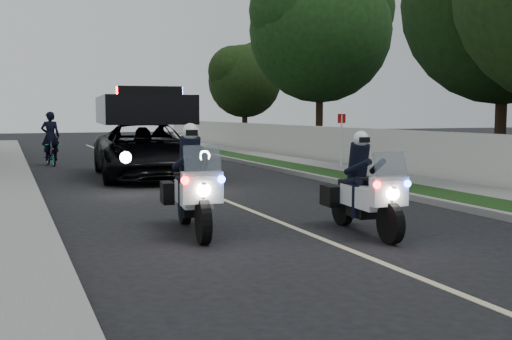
% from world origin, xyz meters
% --- Properties ---
extents(ground, '(120.00, 120.00, 0.00)m').
position_xyz_m(ground, '(0.00, 0.00, 0.00)').
color(ground, black).
rests_on(ground, ground).
extents(curb_right, '(0.20, 60.00, 0.15)m').
position_xyz_m(curb_right, '(4.10, 10.00, 0.07)').
color(curb_right, gray).
rests_on(curb_right, ground).
extents(grass_verge, '(1.20, 60.00, 0.16)m').
position_xyz_m(grass_verge, '(4.80, 10.00, 0.08)').
color(grass_verge, '#193814').
rests_on(grass_verge, ground).
extents(sidewalk_right, '(1.40, 60.00, 0.16)m').
position_xyz_m(sidewalk_right, '(6.10, 10.00, 0.08)').
color(sidewalk_right, gray).
rests_on(sidewalk_right, ground).
extents(property_wall, '(0.22, 60.00, 1.50)m').
position_xyz_m(property_wall, '(7.10, 10.00, 0.75)').
color(property_wall, beige).
rests_on(property_wall, ground).
extents(curb_left, '(0.20, 60.00, 0.15)m').
position_xyz_m(curb_left, '(-4.10, 10.00, 0.07)').
color(curb_left, gray).
rests_on(curb_left, ground).
extents(lane_marking, '(0.12, 50.00, 0.01)m').
position_xyz_m(lane_marking, '(0.00, 10.00, 0.00)').
color(lane_marking, '#BFB78C').
rests_on(lane_marking, ground).
extents(police_moto_left, '(1.02, 2.29, 1.88)m').
position_xyz_m(police_moto_left, '(-1.80, 4.90, 0.00)').
color(police_moto_left, silver).
rests_on(police_moto_left, ground).
extents(police_moto_right, '(0.87, 2.11, 1.75)m').
position_xyz_m(police_moto_right, '(0.88, 3.73, 0.00)').
color(police_moto_right, silver).
rests_on(police_moto_right, ground).
extents(police_suv, '(3.35, 6.44, 3.03)m').
position_xyz_m(police_suv, '(-0.66, 14.08, 0.00)').
color(police_suv, black).
rests_on(police_suv, ground).
extents(bicycle, '(0.79, 1.71, 0.86)m').
position_xyz_m(bicycle, '(-3.12, 19.83, 0.00)').
color(bicycle, black).
rests_on(bicycle, ground).
extents(cyclist, '(0.72, 0.51, 1.89)m').
position_xyz_m(cyclist, '(-3.12, 19.83, 0.00)').
color(cyclist, black).
rests_on(cyclist, ground).
extents(sign_post, '(0.35, 0.35, 2.08)m').
position_xyz_m(sign_post, '(6.00, 13.34, 0.00)').
color(sign_post, '#A30B19').
rests_on(sign_post, ground).
extents(tree_right_c, '(7.98, 7.98, 10.71)m').
position_xyz_m(tree_right_c, '(9.98, 10.16, 0.00)').
color(tree_right_c, black).
rests_on(tree_right_c, ground).
extents(tree_right_d, '(8.90, 8.90, 11.78)m').
position_xyz_m(tree_right_d, '(9.94, 22.36, 0.00)').
color(tree_right_d, '#1B4115').
rests_on(tree_right_d, ground).
extents(tree_right_e, '(6.05, 6.05, 7.96)m').
position_xyz_m(tree_right_e, '(9.94, 32.78, 0.00)').
color(tree_right_e, '#1A310F').
rests_on(tree_right_e, ground).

